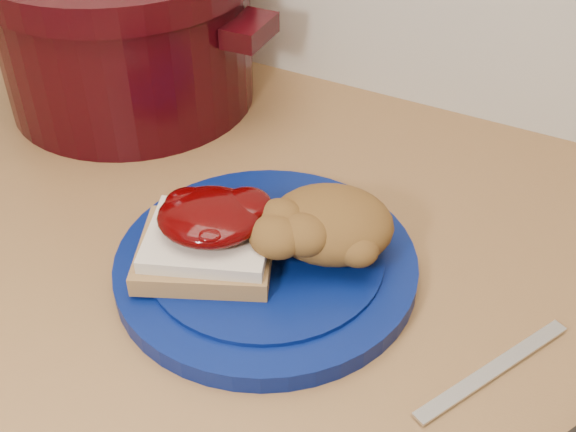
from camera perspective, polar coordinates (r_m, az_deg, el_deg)
The scene contains 6 objects.
plate at distance 0.60m, azimuth -1.74°, elevation -3.87°, with size 0.25×0.25×0.02m, color #051351.
sandwich at distance 0.58m, azimuth -6.34°, elevation -1.51°, with size 0.14×0.13×0.05m.
stuffing_mound at distance 0.58m, azimuth 3.42°, elevation -0.61°, with size 0.10×0.09×0.05m, color brown.
butter_knife at distance 0.55m, azimuth 15.94°, elevation -11.59°, with size 0.15×0.01×0.00m, color silver.
dutch_oven at distance 0.83m, azimuth -12.70°, elevation 14.31°, with size 0.34×0.30×0.18m.
pepper_grinder at distance 0.88m, azimuth -13.21°, elevation 14.75°, with size 0.07×0.07×0.14m.
Camera 1 is at (0.24, 1.09, 1.32)m, focal length 45.00 mm.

